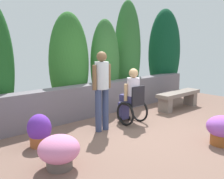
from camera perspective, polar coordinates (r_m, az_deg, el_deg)
ground_plane at (r=5.78m, az=7.18°, el=-9.29°), size 10.05×10.05×0.00m
stone_retaining_wall at (r=6.97m, az=-4.32°, el=-2.24°), size 7.49×0.38×0.85m
hedge_backdrop at (r=7.53m, az=-4.16°, el=6.82°), size 8.15×1.03×3.25m
stone_bench at (r=7.94m, az=14.32°, el=-1.63°), size 1.64×0.41×0.50m
person_in_wheelchair at (r=6.24m, az=4.27°, el=-1.85°), size 0.53×0.66×1.33m
person_standing_companion at (r=5.63m, az=-2.24°, el=0.86°), size 0.49×0.30×1.74m
flower_pot_purple_near at (r=4.20m, az=-11.47°, el=-13.05°), size 0.65×0.65×0.53m
flower_pot_terracotta_by_wall at (r=5.43m, az=22.90°, el=-7.99°), size 0.59×0.59×0.56m
flower_pot_small_foreground at (r=5.12m, az=-15.55°, el=-8.69°), size 0.45×0.45×0.62m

